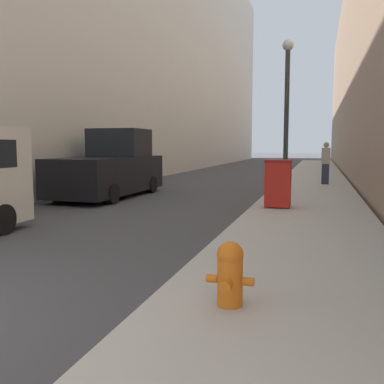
% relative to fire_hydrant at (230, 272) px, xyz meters
% --- Properties ---
extents(sidewalk_right, '(3.14, 60.00, 0.15)m').
position_rel_fire_hydrant_xyz_m(sidewalk_right, '(0.66, 15.92, -0.44)').
color(sidewalk_right, '#B7B2A8').
rests_on(sidewalk_right, ground).
extents(building_left_glass, '(12.00, 60.00, 19.50)m').
position_rel_fire_hydrant_xyz_m(building_left_glass, '(-13.98, 23.92, 9.24)').
color(building_left_glass, beige).
rests_on(building_left_glass, ground).
extents(fire_hydrant, '(0.51, 0.40, 0.69)m').
position_rel_fire_hydrant_xyz_m(fire_hydrant, '(0.00, 0.00, 0.00)').
color(fire_hydrant, orange).
rests_on(fire_hydrant, sidewalk_right).
extents(trash_bin, '(0.69, 0.70, 1.30)m').
position_rel_fire_hydrant_xyz_m(trash_bin, '(-0.19, 7.51, 0.30)').
color(trash_bin, red).
rests_on(trash_bin, sidewalk_right).
extents(lamppost, '(0.39, 0.39, 5.32)m').
position_rel_fire_hydrant_xyz_m(lamppost, '(-0.28, 11.17, 2.57)').
color(lamppost, '#2D332D').
rests_on(lamppost, sidewalk_right).
extents(pickup_truck, '(2.19, 5.37, 2.45)m').
position_rel_fire_hydrant_xyz_m(pickup_truck, '(-6.32, 9.57, 0.50)').
color(pickup_truck, black).
rests_on(pickup_truck, ground).
extents(pedestrian_on_sidewalk, '(0.37, 0.24, 1.83)m').
position_rel_fire_hydrant_xyz_m(pedestrian_on_sidewalk, '(1.15, 15.17, 0.56)').
color(pedestrian_on_sidewalk, '#2D3347').
rests_on(pedestrian_on_sidewalk, sidewalk_right).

